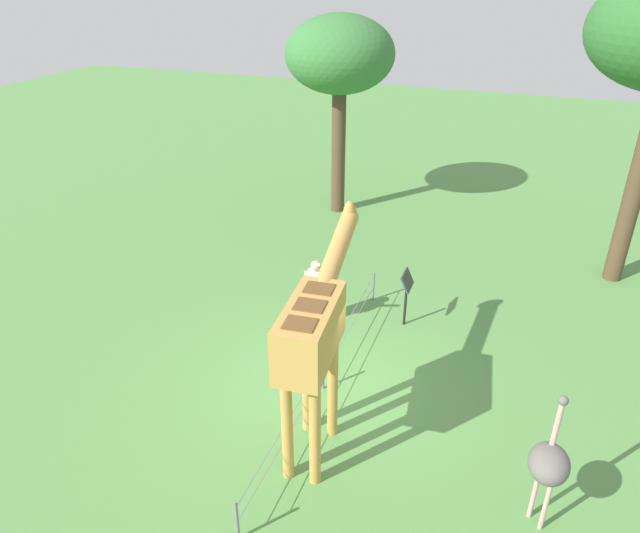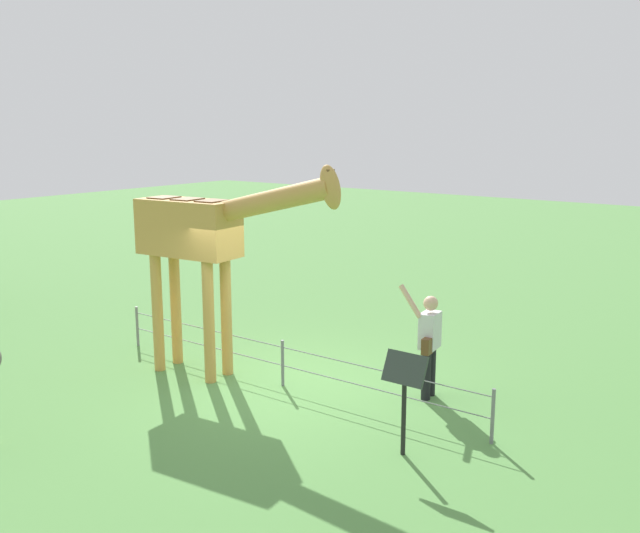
{
  "view_description": "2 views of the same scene",
  "coord_description": "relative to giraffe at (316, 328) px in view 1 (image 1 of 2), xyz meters",
  "views": [
    {
      "loc": [
        -8.25,
        -2.95,
        7.32
      ],
      "look_at": [
        0.76,
        0.4,
        2.21
      ],
      "focal_mm": 32.62,
      "sensor_mm": 36.0,
      "label": 1
    },
    {
      "loc": [
        6.79,
        -8.17,
        4.08
      ],
      "look_at": [
        0.58,
        0.26,
        1.97
      ],
      "focal_mm": 39.82,
      "sensor_mm": 36.0,
      "label": 2
    }
  ],
  "objects": [
    {
      "name": "ground_plane",
      "position": [
        1.32,
        0.3,
        -2.3
      ],
      "size": [
        60.0,
        60.0,
        0.0
      ],
      "primitive_type": "plane",
      "color": "#568E47"
    },
    {
      "name": "giraffe",
      "position": [
        0.0,
        0.0,
        0.0
      ],
      "size": [
        3.74,
        0.85,
        3.55
      ],
      "color": "#C69347",
      "rests_on": "ground_plane"
    },
    {
      "name": "visitor",
      "position": [
        3.4,
        1.28,
        -1.4
      ],
      "size": [
        0.58,
        0.58,
        1.75
      ],
      "color": "black",
      "rests_on": "ground_plane"
    },
    {
      "name": "ostrich",
      "position": [
        -0.41,
        -3.59,
        -1.13
      ],
      "size": [
        0.7,
        0.56,
        2.25
      ],
      "color": "#CC9E93",
      "rests_on": "ground_plane"
    },
    {
      "name": "tree_northeast",
      "position": [
        9.93,
        3.01,
        2.48
      ],
      "size": [
        3.21,
        3.21,
        5.99
      ],
      "color": "brown",
      "rests_on": "ground_plane"
    },
    {
      "name": "info_sign",
      "position": [
        4.05,
        -0.59,
        -1.35
      ],
      "size": [
        0.56,
        0.21,
        1.32
      ],
      "color": "black",
      "rests_on": "ground_plane"
    },
    {
      "name": "wire_fence",
      "position": [
        1.32,
        0.35,
        -1.9
      ],
      "size": [
        7.05,
        0.05,
        0.75
      ],
      "color": "slate",
      "rests_on": "ground_plane"
    }
  ]
}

